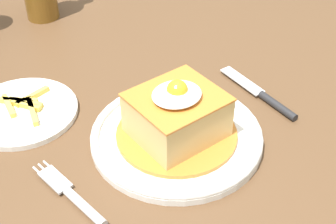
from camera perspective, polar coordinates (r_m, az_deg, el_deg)
The scene contains 6 objects.
dining_table at distance 0.90m, azimuth -1.69°, elevation -0.77°, with size 1.22×1.05×0.77m.
main_plate at distance 0.69m, azimuth 1.02°, elevation -2.82°, with size 0.25×0.25×0.02m.
sandwich_meal at distance 0.67m, azimuth 1.05°, elevation -0.55°, with size 0.17×0.17×0.09m.
fork at distance 0.62m, azimuth -10.90°, elevation -9.89°, with size 0.03×0.14×0.01m.
knife at distance 0.78m, azimuth 11.55°, elevation 1.60°, with size 0.02×0.17×0.01m.
side_plate_fries at distance 0.77m, azimuth -16.79°, elevation 0.11°, with size 0.17×0.17×0.02m.
Camera 1 is at (-0.41, -0.57, 1.24)m, focal length 51.82 mm.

